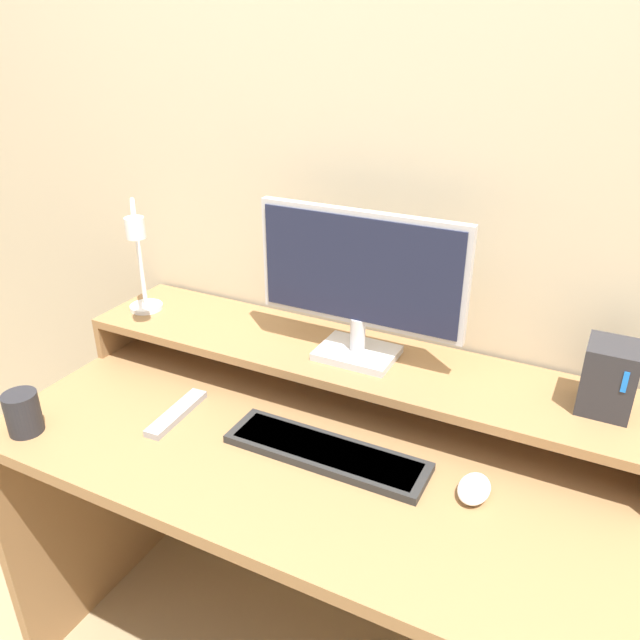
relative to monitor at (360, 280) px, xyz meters
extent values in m
cube|color=beige|center=(-0.02, 0.18, 0.19)|extent=(6.00, 0.05, 2.50)
cube|color=olive|center=(-0.02, -0.20, -0.33)|extent=(1.38, 0.69, 0.03)
cube|color=olive|center=(-0.70, -0.20, -0.70)|extent=(0.03, 0.69, 0.72)
cube|color=olive|center=(-0.71, 0.00, -0.26)|extent=(0.02, 0.28, 0.09)
cube|color=olive|center=(-0.02, 0.00, -0.21)|extent=(1.38, 0.28, 0.02)
cube|color=#BCBCC1|center=(0.00, 0.00, -0.19)|extent=(0.18, 0.14, 0.02)
cylinder|color=#BCBCC1|center=(0.00, 0.00, -0.14)|extent=(0.04, 0.04, 0.08)
cube|color=#B7B7BC|center=(0.00, 0.00, 0.03)|extent=(0.49, 0.02, 0.27)
cube|color=#191E38|center=(0.00, -0.01, 0.03)|extent=(0.47, 0.01, 0.24)
cylinder|color=silver|center=(-0.63, -0.02, -0.19)|extent=(0.09, 0.09, 0.01)
cylinder|color=silver|center=(-0.63, -0.02, -0.04)|extent=(0.01, 0.01, 0.30)
cylinder|color=silver|center=(-0.57, -0.08, 0.11)|extent=(0.12, 0.13, 0.01)
cylinder|color=silver|center=(-0.52, -0.14, 0.09)|extent=(0.05, 0.05, 0.05)
cube|color=#28282D|center=(0.54, 0.03, -0.12)|extent=(0.10, 0.11, 0.15)
cube|color=#1972F2|center=(0.57, -0.03, -0.10)|extent=(0.01, 0.00, 0.04)
cube|color=#282828|center=(0.04, -0.24, -0.30)|extent=(0.44, 0.12, 0.02)
cube|color=black|center=(0.04, -0.24, -0.30)|extent=(0.41, 0.10, 0.01)
ellipsoid|color=white|center=(0.35, -0.22, -0.30)|extent=(0.06, 0.10, 0.03)
cube|color=#99999E|center=(-0.34, -0.26, -0.30)|extent=(0.05, 0.20, 0.02)
cylinder|color=#232328|center=(-0.61, -0.47, -0.26)|extent=(0.08, 0.08, 0.10)
camera|label=1|loc=(0.51, -1.20, 0.53)|focal=35.00mm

